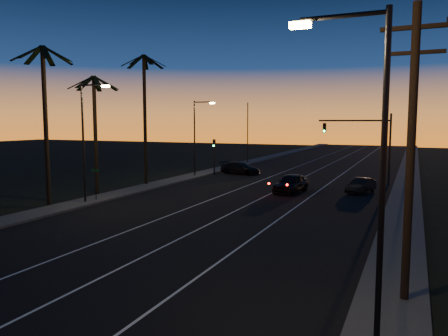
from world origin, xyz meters
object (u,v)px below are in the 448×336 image
at_px(right_car, 361,185).
at_px(cross_car, 240,168).
at_px(utility_pole, 411,148).
at_px(signal_mast, 365,136).
at_px(lead_car, 291,183).

height_order(right_car, cross_car, cross_car).
bearing_deg(cross_car, right_car, -30.08).
relative_size(utility_pole, signal_mast, 1.41).
relative_size(signal_mast, lead_car, 1.29).
xyz_separation_m(lead_car, cross_car, (-8.99, 10.69, -0.10)).
height_order(utility_pole, cross_car, utility_pole).
distance_m(signal_mast, right_car, 7.58).
bearing_deg(signal_mast, right_car, -86.06).
bearing_deg(cross_car, lead_car, -49.94).
height_order(utility_pole, lead_car, utility_pole).
height_order(signal_mast, lead_car, signal_mast).
xyz_separation_m(right_car, cross_car, (-14.66, 8.49, 0.07)).
distance_m(right_car, cross_car, 16.95).
height_order(lead_car, right_car, lead_car).
relative_size(lead_car, cross_car, 1.06).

